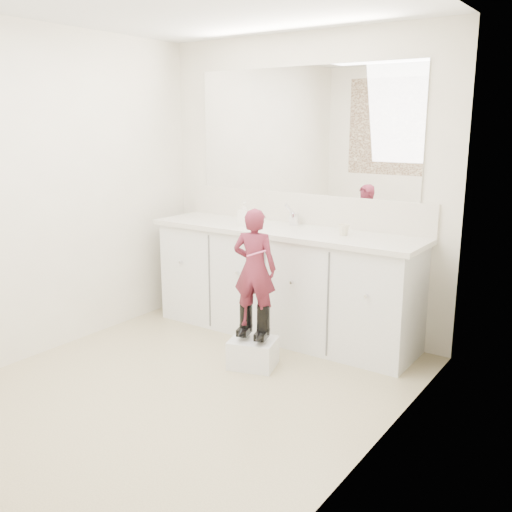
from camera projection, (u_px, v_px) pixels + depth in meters
The scene contains 16 objects.
floor at pixel (184, 389), 3.75m from camera, with size 3.00×3.00×0.00m, color #8A7D5A.
wall_back at pixel (302, 186), 4.68m from camera, with size 2.60×2.60×0.00m, color beige.
wall_left at pixel (47, 193), 4.20m from camera, with size 3.00×3.00×0.00m, color beige.
wall_right at pixel (379, 231), 2.76m from camera, with size 3.00×3.00×0.00m, color beige.
vanity_cabinet at pixel (283, 284), 4.64m from camera, with size 2.20×0.55×0.85m, color silver.
countertop at pixel (283, 231), 4.52m from camera, with size 2.28×0.58×0.04m, color beige.
backsplash at pixel (301, 208), 4.71m from camera, with size 2.28×0.03×0.25m, color beige.
mirror at pixel (302, 131), 4.57m from camera, with size 2.00×0.02×1.00m, color white.
faucet at pixel (294, 219), 4.64m from camera, with size 0.08×0.08×0.10m, color silver.
cup at pixel (344, 230), 4.23m from camera, with size 0.09×0.09×0.08m, color beige.
soap_bottle at pixel (244, 214), 4.63m from camera, with size 0.09×0.09×0.19m, color white.
step_stool at pixel (253, 353), 4.08m from camera, with size 0.32×0.27×0.20m, color silver.
boot_left at pixel (246, 319), 4.08m from camera, with size 0.10×0.18×0.27m, color black, non-canonical shape.
boot_right at pixel (263, 323), 4.00m from camera, with size 0.10×0.18×0.27m, color black, non-canonical shape.
toddler at pixel (255, 268), 3.95m from camera, with size 0.31×0.20×0.84m, color #9A2F4A.
toothbrush at pixel (256, 253), 3.82m from camera, with size 0.01×0.01×0.14m, color #DF568C.
Camera 1 is at (2.35, -2.57, 1.72)m, focal length 40.00 mm.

